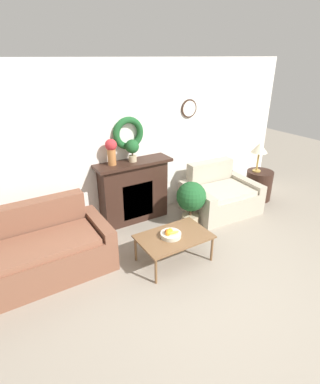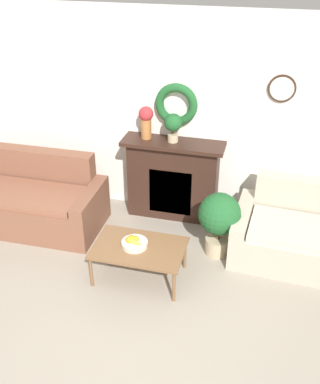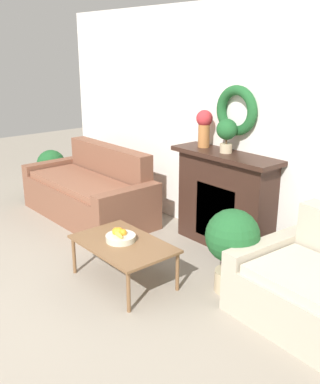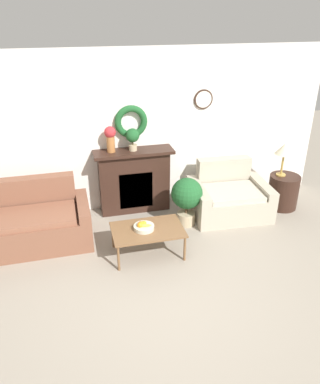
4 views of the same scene
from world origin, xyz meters
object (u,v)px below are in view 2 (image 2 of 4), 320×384
Objects in this scene: coffee_table at (139,250)px; potted_plant_floor_by_loveseat at (219,218)px; loveseat_right at (289,233)px; fireplace at (173,179)px; vase_on_mantel_left at (146,120)px; fruit_bowl at (134,242)px; potted_plant_on_mantel at (173,125)px; couch_left at (29,200)px.

potted_plant_floor_by_loveseat is at bearing 40.18° from coffee_table.
fireplace is at bearing 165.33° from loveseat_right.
vase_on_mantel_left is at bearing 179.14° from fireplace.
potted_plant_on_mantel is at bearing 84.95° from fruit_bowl.
fireplace is 1.37m from fruit_bowl.
loveseat_right is 4.58× the size of fruit_bowl.
fruit_bowl reaches higher than coffee_table.
coffee_table is 1.71m from vase_on_mantel_left.
potted_plant_floor_by_loveseat is (-0.82, -0.19, 0.20)m from loveseat_right.
fireplace is at bearing 19.17° from couch_left.
couch_left is 1.89m from coffee_table.
potted_plant_on_mantel reaches higher than loveseat_right.
couch_left is 2.55m from potted_plant_floor_by_loveseat.
coffee_table is 1.04m from potted_plant_floor_by_loveseat.
coffee_table is 2.74× the size of potted_plant_on_mantel.
fruit_bowl is (-0.06, 0.01, 0.08)m from coffee_table.
loveseat_right is 1.93m from potted_plant_on_mantel.
fruit_bowl is (-1.67, -0.85, 0.16)m from loveseat_right.
fruit_bowl is 1.08m from potted_plant_floor_by_loveseat.
fireplace is 1.63× the size of potted_plant_floor_by_loveseat.
couch_left is at bearing 178.98° from potted_plant_floor_by_loveseat.
loveseat_right is 1.83m from coffee_table.
fruit_bowl is at bearing -149.51° from loveseat_right.
potted_plant_on_mantel is 1.30m from potted_plant_floor_by_loveseat.
coffee_table is at bearing -8.23° from fruit_bowl.
potted_plant_floor_by_loveseat is at bearing 37.80° from fruit_bowl.
potted_plant_floor_by_loveseat is (0.73, -0.69, -0.84)m from potted_plant_on_mantel.
vase_on_mantel_left is 0.36m from potted_plant_on_mantel.
vase_on_mantel_left reaches higher than couch_left.
couch_left reaches higher than fruit_bowl.
potted_plant_on_mantel reaches higher than fireplace.
fireplace is 0.78m from potted_plant_on_mantel.
fruit_bowl is 1.61m from potted_plant_on_mantel.
loveseat_right reaches higher than potted_plant_floor_by_loveseat.
loveseat_right is at bearing 1.86° from couch_left.
coffee_table is 1.66m from potted_plant_on_mantel.
loveseat_right is 1.64× the size of potted_plant_floor_by_loveseat.
couch_left is 1.90m from vase_on_mantel_left.
fireplace reaches higher than fruit_bowl.
coffee_table is at bearing -139.82° from potted_plant_floor_by_loveseat.
vase_on_mantel_left reaches higher than fireplace.
fireplace is 0.88m from vase_on_mantel_left.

